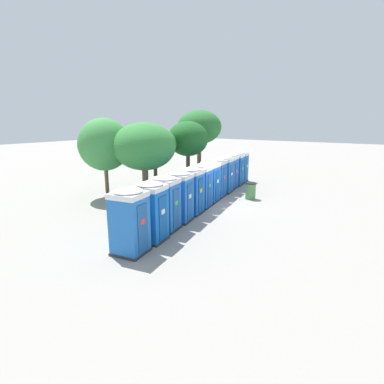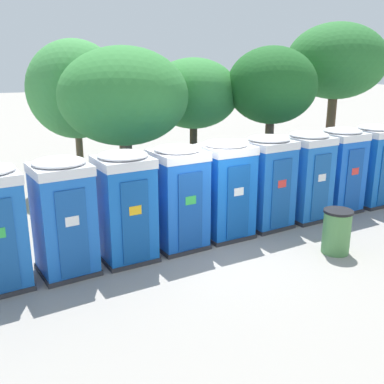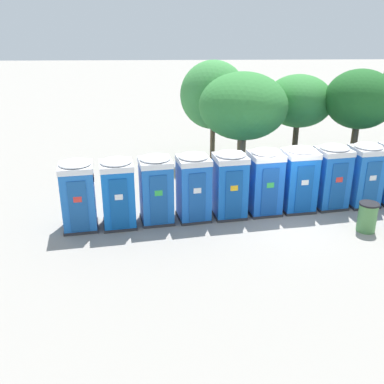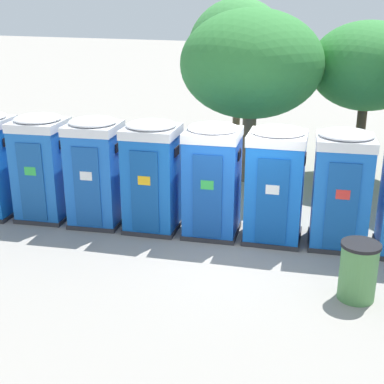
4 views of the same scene
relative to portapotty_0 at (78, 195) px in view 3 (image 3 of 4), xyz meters
name	(u,v)px [view 3 (image 3 of 4)]	position (x,y,z in m)	size (l,w,h in m)	color
ground_plane	(285,217)	(7.59, 0.64, -1.28)	(120.00, 120.00, 0.00)	gray
portapotty_0	(78,195)	(0.00, 0.00, 0.00)	(1.37, 1.38, 2.54)	#2D2D33
portapotty_1	(118,193)	(1.37, 0.16, 0.00)	(1.37, 1.38, 2.54)	#2D2D33
portapotty_2	(156,189)	(2.72, 0.48, 0.00)	(1.38, 1.40, 2.54)	#2D2D33
portapotty_3	(194,187)	(4.09, 0.67, 0.00)	(1.38, 1.40, 2.54)	#2D2D33
portapotty_4	(230,184)	(5.45, 0.87, 0.00)	(1.36, 1.37, 2.54)	#2D2D33
portapotty_5	(265,181)	(6.81, 1.12, 0.00)	(1.38, 1.38, 2.54)	#2D2D33
portapotty_6	(299,179)	(8.17, 1.35, 0.00)	(1.40, 1.36, 2.54)	#2D2D33
portapotty_7	(331,176)	(9.53, 1.60, 0.00)	(1.40, 1.40, 2.54)	#2D2D33
portapotty_8	(364,175)	(10.90, 1.75, 0.00)	(1.33, 1.37, 2.54)	#2D2D33
street_tree_1	(243,106)	(6.46, 5.08, 2.09)	(3.95, 3.95, 4.87)	brown
street_tree_2	(360,100)	(11.82, 5.43, 2.28)	(3.15, 3.15, 4.93)	brown
street_tree_3	(299,101)	(9.38, 6.72, 1.99)	(3.26, 3.26, 4.53)	#4C3826
street_tree_4	(213,95)	(5.32, 7.42, 2.18)	(3.26, 3.26, 5.14)	brown
trash_can	(367,217)	(10.19, -0.60, -0.74)	(0.69, 0.69, 1.07)	#518C4C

